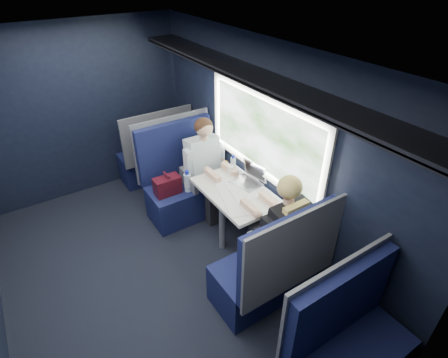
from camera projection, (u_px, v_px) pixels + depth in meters
ground at (154, 278)px, 3.75m from camera, size 2.80×4.20×0.01m
room_shell at (137, 158)px, 2.95m from camera, size 3.00×4.40×2.40m
table at (234, 197)px, 3.85m from camera, size 0.62×1.00×0.74m
seat_bay_near at (184, 184)px, 4.51m from camera, size 1.04×0.62×1.26m
seat_bay_far at (270, 270)px, 3.29m from camera, size 1.04×0.62×1.26m
seat_row_front at (155, 155)px, 5.17m from camera, size 1.04×0.51×1.16m
seat_row_back at (347, 349)px, 2.65m from camera, size 1.04×0.51×1.16m
man at (207, 164)px, 4.35m from camera, size 0.53×0.56×1.32m
woman at (281, 226)px, 3.35m from camera, size 0.53×0.56×1.32m
papers at (244, 194)px, 3.77m from camera, size 0.69×0.83×0.01m
laptop at (250, 177)px, 3.93m from camera, size 0.30×0.36×0.24m
bottle_small at (233, 164)px, 4.13m from camera, size 0.06×0.06×0.21m
cup at (231, 170)px, 4.10m from camera, size 0.08×0.08×0.10m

